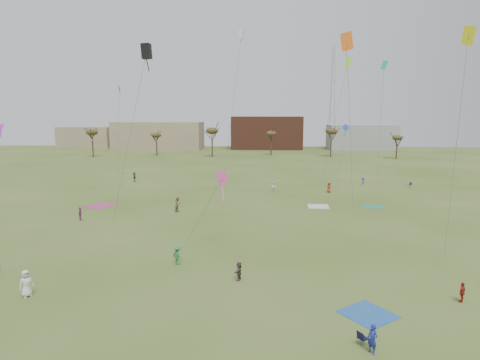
{
  "coord_description": "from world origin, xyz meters",
  "views": [
    {
      "loc": [
        2.09,
        -32.79,
        12.88
      ],
      "look_at": [
        0.0,
        12.0,
        5.5
      ],
      "focal_mm": 30.02,
      "sensor_mm": 36.0,
      "label": 1
    }
  ],
  "objects_px": {
    "spectator_fore_a": "(462,292)",
    "camp_chair_right": "(410,186)",
    "camp_chair_center": "(363,341)",
    "radio_tower": "(332,97)",
    "flyer_near_left": "(26,284)",
    "flyer_near_center": "(177,255)",
    "flyer_near_right": "(372,339)"
  },
  "relations": [
    {
      "from": "flyer_near_right",
      "to": "spectator_fore_a",
      "type": "distance_m",
      "value": 10.16
    },
    {
      "from": "flyer_near_center",
      "to": "camp_chair_center",
      "type": "xyz_separation_m",
      "value": [
        12.88,
        -11.69,
        -0.57
      ]
    },
    {
      "from": "spectator_fore_a",
      "to": "radio_tower",
      "type": "xyz_separation_m",
      "value": [
        13.77,
        131.04,
        18.49
      ]
    },
    {
      "from": "radio_tower",
      "to": "flyer_near_right",
      "type": "bearing_deg",
      "value": -98.96
    },
    {
      "from": "camp_chair_center",
      "to": "radio_tower",
      "type": "height_order",
      "value": "radio_tower"
    },
    {
      "from": "camp_chair_center",
      "to": "radio_tower",
      "type": "bearing_deg",
      "value": -42.07
    },
    {
      "from": "camp_chair_center",
      "to": "spectator_fore_a",
      "type": "bearing_deg",
      "value": -88.4
    },
    {
      "from": "camp_chair_center",
      "to": "camp_chair_right",
      "type": "relative_size",
      "value": 1.0
    },
    {
      "from": "camp_chair_center",
      "to": "camp_chair_right",
      "type": "bearing_deg",
      "value": -55.51
    },
    {
      "from": "flyer_near_right",
      "to": "radio_tower",
      "type": "bearing_deg",
      "value": 135.16
    },
    {
      "from": "spectator_fore_a",
      "to": "flyer_near_right",
      "type": "bearing_deg",
      "value": -5.44
    },
    {
      "from": "flyer_near_right",
      "to": "camp_chair_right",
      "type": "height_order",
      "value": "flyer_near_right"
    },
    {
      "from": "camp_chair_center",
      "to": "radio_tower",
      "type": "relative_size",
      "value": 0.02
    },
    {
      "from": "flyer_near_left",
      "to": "camp_chair_right",
      "type": "relative_size",
      "value": 2.25
    },
    {
      "from": "flyer_near_left",
      "to": "flyer_near_right",
      "type": "xyz_separation_m",
      "value": [
        22.7,
        -5.84,
        -0.14
      ]
    },
    {
      "from": "spectator_fore_a",
      "to": "camp_chair_right",
      "type": "distance_m",
      "value": 46.81
    },
    {
      "from": "camp_chair_right",
      "to": "camp_chair_center",
      "type": "bearing_deg",
      "value": -45.42
    },
    {
      "from": "flyer_near_right",
      "to": "camp_chair_right",
      "type": "xyz_separation_m",
      "value": [
        20.75,
        51.41,
        -0.58
      ]
    },
    {
      "from": "flyer_near_left",
      "to": "camp_chair_right",
      "type": "height_order",
      "value": "flyer_near_left"
    },
    {
      "from": "flyer_near_left",
      "to": "radio_tower",
      "type": "distance_m",
      "value": 140.06
    },
    {
      "from": "flyer_near_left",
      "to": "camp_chair_center",
      "type": "xyz_separation_m",
      "value": [
        22.4,
        -5.08,
        -0.72
      ]
    },
    {
      "from": "camp_chair_right",
      "to": "radio_tower",
      "type": "relative_size",
      "value": 0.02
    },
    {
      "from": "flyer_near_right",
      "to": "camp_chair_center",
      "type": "xyz_separation_m",
      "value": [
        -0.31,
        0.76,
        -0.58
      ]
    },
    {
      "from": "flyer_near_left",
      "to": "radio_tower",
      "type": "relative_size",
      "value": 0.05
    },
    {
      "from": "flyer_near_left",
      "to": "camp_chair_center",
      "type": "bearing_deg",
      "value": -62.13
    },
    {
      "from": "flyer_near_right",
      "to": "camp_chair_center",
      "type": "height_order",
      "value": "flyer_near_right"
    },
    {
      "from": "flyer_near_left",
      "to": "flyer_near_center",
      "type": "relative_size",
      "value": 1.17
    },
    {
      "from": "flyer_near_right",
      "to": "radio_tower",
      "type": "height_order",
      "value": "radio_tower"
    },
    {
      "from": "flyer_near_center",
      "to": "camp_chair_center",
      "type": "relative_size",
      "value": 1.92
    },
    {
      "from": "flyer_near_left",
      "to": "flyer_near_right",
      "type": "relative_size",
      "value": 1.17
    },
    {
      "from": "flyer_near_center",
      "to": "flyer_near_right",
      "type": "xyz_separation_m",
      "value": [
        13.19,
        -12.45,
        0.0
      ]
    },
    {
      "from": "flyer_near_right",
      "to": "spectator_fore_a",
      "type": "height_order",
      "value": "flyer_near_right"
    }
  ]
}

